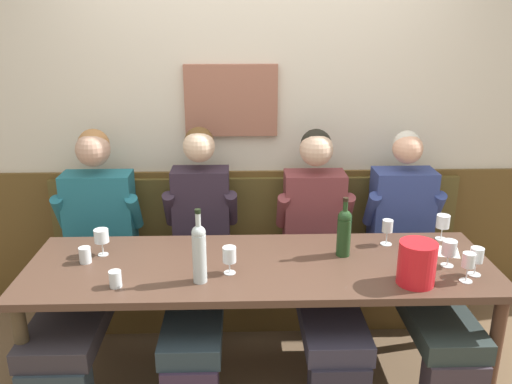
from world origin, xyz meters
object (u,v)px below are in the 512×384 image
object	(u,v)px
person_left_seat	(320,249)
wine_glass_center_rear	(387,228)
dining_table	(260,276)
wine_glass_center_front	(449,249)
wine_bottle_green_tall	(344,231)
wine_glass_right_end	(101,237)
person_center_left_seat	(415,252)
wine_glass_mid_right	(443,223)
person_right_seat	(88,254)
wine_bottle_clear_water	(199,251)
wall_bench	(256,277)
wine_glass_mid_left	(477,256)
water_tumbler_right	(85,255)
person_center_right_seat	(198,251)
water_tumbler_left	(115,279)
ice_bucket	(417,263)
wine_glass_near_bucket	(468,262)
wine_glass_by_bottle	(229,255)

from	to	relation	value
person_left_seat	wine_glass_center_rear	xyz separation A→B (m)	(0.36, -0.13, 0.19)
dining_table	wine_glass_center_front	size ratio (longest dim) A/B	17.20
wine_bottle_green_tall	wine_glass_right_end	bearing A→B (deg)	178.21
wine_bottle_green_tall	wine_glass_center_front	size ratio (longest dim) A/B	2.32
person_center_left_seat	wine_glass_mid_right	bearing A→B (deg)	-23.00
person_right_seat	wine_glass_center_rear	world-z (taller)	person_right_seat
dining_table	wine_bottle_clear_water	xyz separation A→B (m)	(-0.31, -0.19, 0.24)
person_right_seat	wine_glass_right_end	bearing A→B (deg)	-54.02
wine_glass_mid_right	wall_bench	bearing A→B (deg)	159.63
wine_bottle_green_tall	wine_glass_mid_left	size ratio (longest dim) A/B	2.25
wine_glass_right_end	water_tumbler_right	world-z (taller)	wine_glass_right_end
wine_bottle_clear_water	person_right_seat	bearing A→B (deg)	143.40
person_center_right_seat	water_tumbler_left	bearing A→B (deg)	-122.10
person_left_seat	wine_bottle_clear_water	size ratio (longest dim) A/B	3.41
person_left_seat	water_tumbler_right	xyz separation A→B (m)	(-1.31, -0.31, 0.13)
wine_bottle_green_tall	wine_bottle_clear_water	world-z (taller)	wine_bottle_clear_water
wine_glass_mid_right	water_tumbler_left	size ratio (longest dim) A/B	1.82
ice_bucket	dining_table	bearing A→B (deg)	162.59
wine_glass_near_bucket	water_tumbler_right	size ratio (longest dim) A/B	1.75
wine_bottle_green_tall	wine_glass_near_bucket	xyz separation A→B (m)	(0.56, -0.32, -0.04)
wall_bench	wine_glass_mid_right	distance (m)	1.28
person_left_seat	wine_glass_right_end	world-z (taller)	person_left_seat
wine_glass_near_bucket	water_tumbler_right	distance (m)	1.97
wine_bottle_green_tall	person_center_left_seat	bearing A→B (deg)	26.49
ice_bucket	wine_glass_center_front	size ratio (longest dim) A/B	1.51
person_left_seat	wine_glass_right_end	size ratio (longest dim) A/B	8.69
wine_glass_center_front	wine_glass_mid_left	xyz separation A→B (m)	(0.10, -0.10, 0.01)
water_tumbler_right	wine_glass_center_front	bearing A→B (deg)	-2.92
wine_glass_right_end	wine_glass_mid_right	bearing A→B (deg)	4.49
person_left_seat	wine_glass_right_end	bearing A→B (deg)	-170.13
wine_glass_center_rear	wine_glass_mid_right	xyz separation A→B (m)	(0.34, 0.06, 0.00)
person_center_right_seat	wine_glass_near_bucket	distance (m)	1.50
dining_table	person_left_seat	bearing A→B (deg)	42.96
dining_table	wine_glass_mid_right	world-z (taller)	wine_glass_mid_right
dining_table	wine_glass_center_rear	bearing A→B (deg)	16.99
person_right_seat	wine_glass_near_bucket	bearing A→B (deg)	-15.54
wine_bottle_green_tall	wine_glass_near_bucket	size ratio (longest dim) A/B	2.19
wine_bottle_clear_water	water_tumbler_right	world-z (taller)	wine_bottle_clear_water
wine_glass_by_bottle	wine_glass_mid_left	distance (m)	1.25
wine_glass_mid_left	water_tumbler_left	distance (m)	1.81
wine_glass_mid_left	water_tumbler_left	size ratio (longest dim) A/B	1.79
wine_glass_center_rear	water_tumbler_right	world-z (taller)	wine_glass_center_rear
person_left_seat	wine_glass_mid_right	world-z (taller)	person_left_seat
ice_bucket	wine_glass_center_front	distance (m)	0.29
wine_bottle_clear_water	wine_glass_mid_left	distance (m)	1.40
wine_glass_mid_left	water_tumbler_left	xyz separation A→B (m)	(-1.80, -0.07, -0.06)
wine_glass_center_front	water_tumbler_left	bearing A→B (deg)	-174.26
wine_bottle_clear_water	wine_glass_by_bottle	bearing A→B (deg)	30.21
wine_glass_by_bottle	dining_table	bearing A→B (deg)	32.24
ice_bucket	wine_glass_center_front	bearing A→B (deg)	38.20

